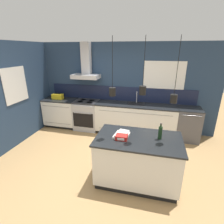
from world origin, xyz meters
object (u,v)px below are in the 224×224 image
dishwasher (188,124)px  oven_range (87,115)px  bottle_on_island (160,133)px  book_stack (122,135)px  yellow_toolbox (58,96)px  red_supply_box (122,137)px

dishwasher → oven_range: bearing=-179.9°
dishwasher → bottle_on_island: bottle_on_island is taller
book_stack → dishwasher: bearing=53.4°
bottle_on_island → yellow_toolbox: (-3.11, 1.93, -0.04)m
book_stack → red_supply_box: red_supply_box is taller
yellow_toolbox → red_supply_box: bearing=-40.6°
book_stack → red_supply_box: size_ratio=1.70×
oven_range → dishwasher: 2.97m
dishwasher → book_stack: bearing=-126.6°
book_stack → yellow_toolbox: bearing=140.6°
bottle_on_island → book_stack: size_ratio=0.85×
oven_range → dishwasher: bearing=0.1°
oven_range → bottle_on_island: 2.94m
bottle_on_island → red_supply_box: 0.68m
dishwasher → yellow_toolbox: bearing=180.0°
dishwasher → bottle_on_island: 2.18m
dishwasher → bottle_on_island: size_ratio=3.07×
dishwasher → red_supply_box: bearing=-125.0°
red_supply_box → dishwasher: bearing=55.0°
oven_range → red_supply_box: (1.50, -2.10, 0.49)m
yellow_toolbox → oven_range: bearing=-0.3°
dishwasher → book_stack: size_ratio=2.62×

